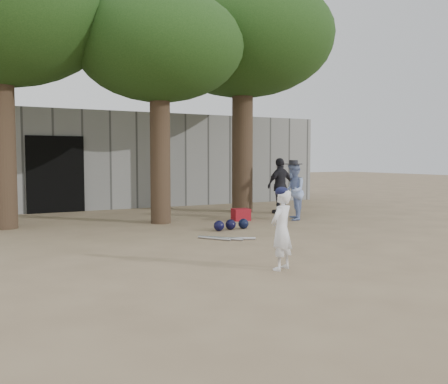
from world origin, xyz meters
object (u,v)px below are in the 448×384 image
boy_player (282,230)px  red_bag (241,215)px  spectator_blue (293,192)px  spectator_dark (280,186)px

boy_player → red_bag: size_ratio=2.72×
spectator_blue → boy_player: bearing=-5.2°
boy_player → spectator_blue: size_ratio=0.79×
spectator_blue → red_bag: spectator_blue is taller
spectator_dark → boy_player: bearing=47.4°
boy_player → spectator_dark: spectator_dark is taller
spectator_dark → red_bag: spectator_dark is taller
spectator_blue → red_bag: size_ratio=3.45×
red_bag → boy_player: bearing=-114.5°
boy_player → spectator_dark: 7.17m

